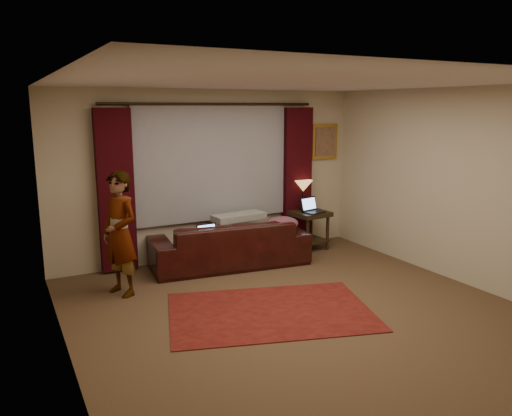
{
  "coord_description": "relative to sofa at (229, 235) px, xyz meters",
  "views": [
    {
      "loc": [
        -2.96,
        -4.63,
        2.34
      ],
      "look_at": [
        0.1,
        1.2,
        1.0
      ],
      "focal_mm": 35.0,
      "sensor_mm": 36.0,
      "label": 1
    }
  ],
  "objects": [
    {
      "name": "floor",
      "position": [
        -0.03,
        -1.92,
        -0.47
      ],
      "size": [
        5.0,
        5.0,
        0.01
      ],
      "primitive_type": "cube",
      "color": "brown",
      "rests_on": "ground"
    },
    {
      "name": "ceiling",
      "position": [
        -0.03,
        -1.92,
        2.13
      ],
      "size": [
        5.0,
        5.0,
        0.02
      ],
      "primitive_type": "cube",
      "color": "silver",
      "rests_on": "ground"
    },
    {
      "name": "wall_back",
      "position": [
        -0.03,
        0.58,
        0.83
      ],
      "size": [
        5.0,
        0.02,
        2.6
      ],
      "primitive_type": "cube",
      "color": "beige",
      "rests_on": "ground"
    },
    {
      "name": "wall_front",
      "position": [
        -0.03,
        -4.42,
        0.83
      ],
      "size": [
        5.0,
        0.02,
        2.6
      ],
      "primitive_type": "cube",
      "color": "beige",
      "rests_on": "ground"
    },
    {
      "name": "wall_left",
      "position": [
        -2.53,
        -1.92,
        0.83
      ],
      "size": [
        0.02,
        5.0,
        2.6
      ],
      "primitive_type": "cube",
      "color": "beige",
      "rests_on": "ground"
    },
    {
      "name": "wall_right",
      "position": [
        2.47,
        -1.92,
        0.83
      ],
      "size": [
        0.02,
        5.0,
        2.6
      ],
      "primitive_type": "cube",
      "color": "beige",
      "rests_on": "ground"
    },
    {
      "name": "sheer_curtain",
      "position": [
        -0.03,
        0.52,
        1.03
      ],
      "size": [
        2.5,
        0.05,
        1.8
      ],
      "primitive_type": "cube",
      "color": "gray",
      "rests_on": "wall_back"
    },
    {
      "name": "drape_left",
      "position": [
        -1.53,
        0.47,
        0.71
      ],
      "size": [
        0.5,
        0.14,
        2.3
      ],
      "primitive_type": "cube",
      "color": "black",
      "rests_on": "floor"
    },
    {
      "name": "drape_right",
      "position": [
        1.47,
        0.47,
        0.71
      ],
      "size": [
        0.5,
        0.14,
        2.3
      ],
      "primitive_type": "cube",
      "color": "black",
      "rests_on": "floor"
    },
    {
      "name": "curtain_rod",
      "position": [
        -0.03,
        0.47,
        1.91
      ],
      "size": [
        0.04,
        0.04,
        3.4
      ],
      "primitive_type": "cylinder",
      "color": "black",
      "rests_on": "wall_back"
    },
    {
      "name": "picture_frame",
      "position": [
        2.07,
        0.55,
        1.28
      ],
      "size": [
        0.5,
        0.04,
        0.6
      ],
      "primitive_type": "cube",
      "color": "gold",
      "rests_on": "wall_back"
    },
    {
      "name": "sofa",
      "position": [
        0.0,
        0.0,
        0.0
      ],
      "size": [
        2.42,
        1.26,
        0.94
      ],
      "primitive_type": "imported",
      "rotation": [
        0.0,
        0.0,
        3.03
      ],
      "color": "black",
      "rests_on": "floor"
    },
    {
      "name": "throw_blanket",
      "position": [
        0.24,
        0.17,
        0.47
      ],
      "size": [
        0.85,
        0.41,
        0.1
      ],
      "primitive_type": "cube",
      "rotation": [
        0.0,
        0.0,
        0.1
      ],
      "color": "gray",
      "rests_on": "sofa"
    },
    {
      "name": "clothing_pile",
      "position": [
        0.8,
        -0.2,
        0.11
      ],
      "size": [
        0.55,
        0.43,
        0.22
      ],
      "primitive_type": "ellipsoid",
      "rotation": [
        0.0,
        0.0,
        0.05
      ],
      "color": "brown",
      "rests_on": "sofa"
    },
    {
      "name": "laptop_sofa",
      "position": [
        -0.38,
        -0.18,
        0.11
      ],
      "size": [
        0.32,
        0.35,
        0.22
      ],
      "primitive_type": null,
      "rotation": [
        0.0,
        0.0,
        0.06
      ],
      "color": "black",
      "rests_on": "sofa"
    },
    {
      "name": "area_rug",
      "position": [
        -0.32,
        -1.82,
        -0.46
      ],
      "size": [
        2.67,
        2.15,
        0.01
      ],
      "primitive_type": "cube",
      "rotation": [
        0.0,
        0.0,
        -0.29
      ],
      "color": "maroon",
      "rests_on": "floor"
    },
    {
      "name": "end_table",
      "position": [
        1.55,
        0.19,
        -0.15
      ],
      "size": [
        0.61,
        0.61,
        0.64
      ],
      "primitive_type": "cube",
      "rotation": [
        0.0,
        0.0,
        0.1
      ],
      "color": "black",
      "rests_on": "floor"
    },
    {
      "name": "tiffany_lamp",
      "position": [
        1.53,
        0.36,
        0.42
      ],
      "size": [
        0.36,
        0.36,
        0.5
      ],
      "primitive_type": null,
      "rotation": [
        0.0,
        0.0,
        -0.17
      ],
      "color": "olive",
      "rests_on": "end_table"
    },
    {
      "name": "laptop_table",
      "position": [
        1.56,
        0.07,
        0.3
      ],
      "size": [
        0.41,
        0.43,
        0.24
      ],
      "primitive_type": null,
      "rotation": [
        0.0,
        0.0,
        0.23
      ],
      "color": "black",
      "rests_on": "end_table"
    },
    {
      "name": "person",
      "position": [
        -1.69,
        -0.44,
        0.32
      ],
      "size": [
        0.61,
        0.61,
        1.57
      ],
      "primitive_type": "imported",
      "rotation": [
        0.0,
        0.0,
        -1.14
      ],
      "color": "gray",
      "rests_on": "floor"
    }
  ]
}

